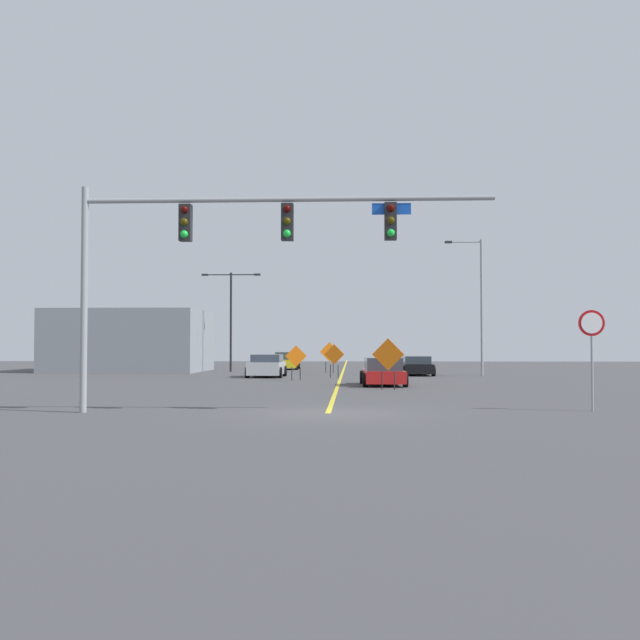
{
  "coord_description": "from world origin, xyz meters",
  "views": [
    {
      "loc": [
        0.68,
        -21.01,
        1.91
      ],
      "look_at": [
        -1.49,
        29.46,
        3.63
      ],
      "focal_mm": 41.97,
      "sensor_mm": 36.0,
      "label": 1
    }
  ],
  "objects_px": {
    "street_lamp_near_right": "(479,300)",
    "car_yellow_distant": "(286,361)",
    "construction_sign_median_far": "(388,357)",
    "stop_sign": "(592,340)",
    "car_black_passing": "(417,366)",
    "traffic_signal_assembly": "(232,238)",
    "construction_sign_right_lane": "(329,353)",
    "car_red_mid": "(383,372)",
    "construction_sign_median_near": "(334,356)",
    "construction_sign_right_shoulder": "(296,358)",
    "street_lamp_far_left": "(231,311)",
    "car_silver_near": "(267,366)"
  },
  "relations": [
    {
      "from": "car_yellow_distant",
      "to": "car_black_passing",
      "type": "xyz_separation_m",
      "value": [
        9.39,
        -11.47,
        -0.07
      ]
    },
    {
      "from": "street_lamp_far_left",
      "to": "car_black_passing",
      "type": "height_order",
      "value": "street_lamp_far_left"
    },
    {
      "from": "construction_sign_right_lane",
      "to": "car_black_passing",
      "type": "relative_size",
      "value": 0.49
    },
    {
      "from": "stop_sign",
      "to": "street_lamp_near_right",
      "type": "relative_size",
      "value": 0.34
    },
    {
      "from": "construction_sign_median_near",
      "to": "street_lamp_far_left",
      "type": "bearing_deg",
      "value": 129.55
    },
    {
      "from": "construction_sign_right_lane",
      "to": "car_red_mid",
      "type": "relative_size",
      "value": 0.47
    },
    {
      "from": "street_lamp_far_left",
      "to": "street_lamp_near_right",
      "type": "distance_m",
      "value": 18.01
    },
    {
      "from": "construction_sign_right_shoulder",
      "to": "construction_sign_right_lane",
      "type": "xyz_separation_m",
      "value": [
        1.48,
        11.72,
        0.14
      ]
    },
    {
      "from": "street_lamp_near_right",
      "to": "car_yellow_distant",
      "type": "relative_size",
      "value": 2.21
    },
    {
      "from": "street_lamp_far_left",
      "to": "construction_sign_right_lane",
      "type": "relative_size",
      "value": 3.36
    },
    {
      "from": "construction_sign_median_far",
      "to": "construction_sign_right_lane",
      "type": "xyz_separation_m",
      "value": [
        -3.15,
        20.28,
        -0.05
      ]
    },
    {
      "from": "stop_sign",
      "to": "car_black_passing",
      "type": "bearing_deg",
      "value": 96.2
    },
    {
      "from": "car_red_mid",
      "to": "construction_sign_median_far",
      "type": "bearing_deg",
      "value": -88.6
    },
    {
      "from": "construction_sign_right_lane",
      "to": "street_lamp_far_left",
      "type": "bearing_deg",
      "value": 171.02
    },
    {
      "from": "street_lamp_near_right",
      "to": "construction_sign_median_near",
      "type": "distance_m",
      "value": 10.01
    },
    {
      "from": "stop_sign",
      "to": "car_red_mid",
      "type": "height_order",
      "value": "stop_sign"
    },
    {
      "from": "traffic_signal_assembly",
      "to": "car_yellow_distant",
      "type": "relative_size",
      "value": 3.03
    },
    {
      "from": "stop_sign",
      "to": "street_lamp_near_right",
      "type": "xyz_separation_m",
      "value": [
        0.97,
        25.04,
        2.68
      ]
    },
    {
      "from": "construction_sign_median_near",
      "to": "car_black_passing",
      "type": "xyz_separation_m",
      "value": [
        5.19,
        3.7,
        -0.69
      ]
    },
    {
      "from": "street_lamp_near_right",
      "to": "construction_sign_right_shoulder",
      "type": "bearing_deg",
      "value": -150.79
    },
    {
      "from": "traffic_signal_assembly",
      "to": "construction_sign_right_shoulder",
      "type": "height_order",
      "value": "traffic_signal_assembly"
    },
    {
      "from": "street_lamp_far_left",
      "to": "construction_sign_median_far",
      "type": "relative_size",
      "value": 3.24
    },
    {
      "from": "street_lamp_near_right",
      "to": "car_black_passing",
      "type": "height_order",
      "value": "street_lamp_near_right"
    },
    {
      "from": "construction_sign_right_shoulder",
      "to": "construction_sign_median_far",
      "type": "height_order",
      "value": "construction_sign_median_far"
    },
    {
      "from": "construction_sign_median_near",
      "to": "construction_sign_median_far",
      "type": "bearing_deg",
      "value": -77.77
    },
    {
      "from": "stop_sign",
      "to": "construction_sign_median_near",
      "type": "distance_m",
      "value": 23.79
    },
    {
      "from": "car_yellow_distant",
      "to": "car_silver_near",
      "type": "xyz_separation_m",
      "value": [
        0.11,
        -14.63,
        0.01
      ]
    },
    {
      "from": "stop_sign",
      "to": "car_red_mid",
      "type": "relative_size",
      "value": 0.65
    },
    {
      "from": "construction_sign_right_shoulder",
      "to": "construction_sign_median_far",
      "type": "xyz_separation_m",
      "value": [
        4.63,
        -8.56,
        0.2
      ]
    },
    {
      "from": "construction_sign_median_far",
      "to": "street_lamp_near_right",
      "type": "bearing_deg",
      "value": 66.56
    },
    {
      "from": "street_lamp_far_left",
      "to": "construction_sign_right_lane",
      "type": "bearing_deg",
      "value": -8.98
    },
    {
      "from": "traffic_signal_assembly",
      "to": "construction_sign_right_lane",
      "type": "bearing_deg",
      "value": 86.73
    },
    {
      "from": "street_lamp_near_right",
      "to": "car_yellow_distant",
      "type": "height_order",
      "value": "street_lamp_near_right"
    },
    {
      "from": "stop_sign",
      "to": "car_yellow_distant",
      "type": "relative_size",
      "value": 0.76
    },
    {
      "from": "car_yellow_distant",
      "to": "construction_sign_median_far",
      "type": "bearing_deg",
      "value": -75.94
    },
    {
      "from": "car_yellow_distant",
      "to": "traffic_signal_assembly",
      "type": "bearing_deg",
      "value": -87.24
    },
    {
      "from": "construction_sign_median_near",
      "to": "construction_sign_right_shoulder",
      "type": "bearing_deg",
      "value": -119.94
    },
    {
      "from": "construction_sign_median_near",
      "to": "construction_sign_right_lane",
      "type": "relative_size",
      "value": 0.93
    },
    {
      "from": "street_lamp_near_right",
      "to": "traffic_signal_assembly",
      "type": "bearing_deg",
      "value": -113.5
    },
    {
      "from": "construction_sign_median_near",
      "to": "construction_sign_right_lane",
      "type": "height_order",
      "value": "construction_sign_right_lane"
    },
    {
      "from": "construction_sign_median_near",
      "to": "car_black_passing",
      "type": "bearing_deg",
      "value": 35.47
    },
    {
      "from": "stop_sign",
      "to": "street_lamp_near_right",
      "type": "bearing_deg",
      "value": 87.78
    },
    {
      "from": "street_lamp_far_left",
      "to": "car_red_mid",
      "type": "relative_size",
      "value": 1.59
    },
    {
      "from": "street_lamp_near_right",
      "to": "car_black_passing",
      "type": "relative_size",
      "value": 1.95
    },
    {
      "from": "street_lamp_near_right",
      "to": "construction_sign_median_far",
      "type": "xyz_separation_m",
      "value": [
        -6.38,
        -14.72,
        -3.33
      ]
    },
    {
      "from": "construction_sign_median_far",
      "to": "car_red_mid",
      "type": "height_order",
      "value": "construction_sign_median_far"
    },
    {
      "from": "construction_sign_median_near",
      "to": "street_lamp_near_right",
      "type": "bearing_deg",
      "value": 16.46
    },
    {
      "from": "traffic_signal_assembly",
      "to": "street_lamp_far_left",
      "type": "height_order",
      "value": "street_lamp_far_left"
    },
    {
      "from": "construction_sign_right_shoulder",
      "to": "car_red_mid",
      "type": "xyz_separation_m",
      "value": [
        4.55,
        -5.11,
        -0.58
      ]
    },
    {
      "from": "construction_sign_median_far",
      "to": "stop_sign",
      "type": "bearing_deg",
      "value": -62.33
    }
  ]
}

